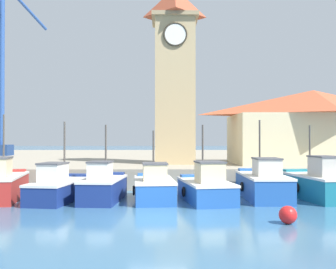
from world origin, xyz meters
name	(u,v)px	position (x,y,z in m)	size (l,w,h in m)	color
ground_plane	(158,217)	(0.00, 0.00, 0.00)	(300.00, 300.00, 0.00)	#386689
quay_wharf	(161,161)	(0.00, 28.13, 0.66)	(120.00, 40.00, 1.33)	#9E937F
fishing_boat_left_outer	(0,185)	(-8.35, 4.68, 0.81)	(2.88, 5.25, 4.55)	#AD2823
fishing_boat_left_inner	(59,187)	(-5.19, 4.38, 0.69)	(2.54, 5.15, 4.14)	navy
fishing_boat_mid_left	(103,187)	(-2.87, 4.20, 0.75)	(2.13, 4.36, 3.97)	navy
fishing_boat_center	(154,187)	(-0.25, 4.32, 0.71)	(2.34, 4.47, 3.67)	#2356A8
fishing_boat_mid_right	(206,188)	(2.44, 4.11, 0.70)	(2.82, 5.00, 3.97)	#2356A8
fishing_boat_right_inner	(263,184)	(5.60, 4.94, 0.80)	(2.20, 5.29, 4.27)	#2356A8
fishing_boat_right_outer	(316,184)	(8.41, 4.72, 0.82)	(2.56, 5.11, 3.96)	#196B7F
clock_tower	(175,71)	(1.12, 13.71, 8.41)	(3.45, 3.45, 15.03)	tan
warehouse_right	(313,126)	(11.80, 13.87, 4.20)	(12.65, 6.95, 5.63)	beige
port_crane_far	(3,91)	(-17.64, 27.88, 8.53)	(4.49, 7.40, 19.61)	navy
mooring_buoy	(288,215)	(4.96, -1.29, 0.34)	(0.68, 0.68, 0.68)	red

